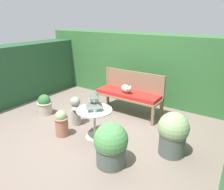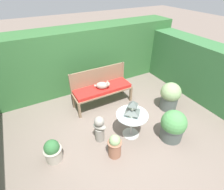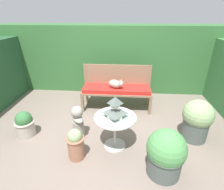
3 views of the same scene
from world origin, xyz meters
TOP-DOWN VIEW (x-y plane):
  - ground at (0.00, 0.00)m, footprint 30.00×30.00m
  - foliage_hedge_back at (0.00, 2.35)m, footprint 6.40×0.89m
  - foliage_hedge_left at (-2.85, 0.15)m, footprint 0.70×3.50m
  - garden_bench at (0.15, 1.01)m, footprint 1.59×0.53m
  - bench_backrest at (0.15, 1.25)m, footprint 1.59×0.06m
  - cat at (0.13, 0.95)m, footprint 0.37×0.35m
  - patio_table at (0.19, -0.32)m, footprint 0.68×0.68m
  - pagoda_birdhouse at (0.19, -0.32)m, footprint 0.30×0.30m
  - garden_bust at (-0.48, -0.13)m, footprint 0.32×0.34m
  - potted_plant_hedge_corner at (1.61, -0.00)m, footprint 0.52×0.52m
  - potted_plant_patio_mid at (-1.48, -0.15)m, footprint 0.36×0.36m
  - potted_plant_table_near at (-0.40, -0.63)m, footprint 0.29×0.29m
  - potted_plant_path_edge at (0.91, -0.82)m, footprint 0.54×0.54m

SIDE VIEW (x-z plane):
  - ground at x=0.00m, z-range 0.00..0.00m
  - potted_plant_patio_mid at x=-1.48m, z-range -0.01..0.48m
  - potted_plant_table_near at x=-0.40m, z-range 0.00..0.53m
  - garden_bust at x=-0.48m, z-range 0.02..0.66m
  - potted_plant_path_edge at x=0.91m, z-range 0.00..0.71m
  - potted_plant_hedge_corner at x=1.61m, z-range 0.01..0.78m
  - patio_table at x=0.19m, z-range 0.17..0.76m
  - garden_bench at x=0.15m, z-range 0.19..0.74m
  - cat at x=0.13m, z-range 0.53..0.76m
  - bench_backrest at x=0.15m, z-range 0.22..1.22m
  - pagoda_birdhouse at x=0.19m, z-range 0.56..0.92m
  - foliage_hedge_left at x=-2.85m, z-range 0.00..1.53m
  - foliage_hedge_back at x=0.00m, z-range 0.00..1.80m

